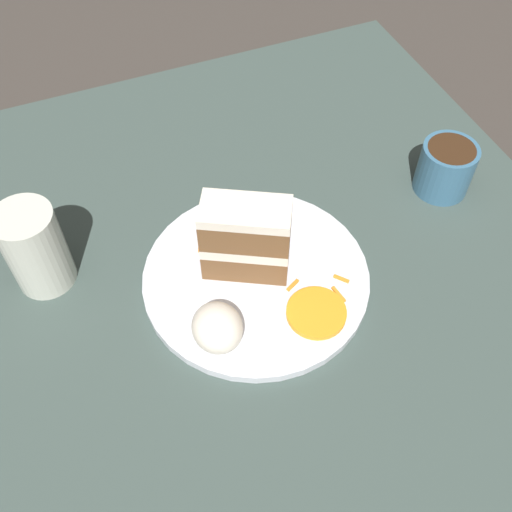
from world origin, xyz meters
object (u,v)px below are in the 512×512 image
at_px(cake_slice, 246,238).
at_px(drinking_glass, 37,253).
at_px(plate, 256,277).
at_px(coffee_mug, 446,167).
at_px(orange_garnish, 316,313).
at_px(cream_dollop, 217,328).

height_order(cake_slice, drinking_glass, cake_slice).
relative_size(plate, drinking_glass, 2.44).
bearing_deg(drinking_glass, cake_slice, -110.48).
bearing_deg(coffee_mug, orange_garnish, 116.92).
bearing_deg(plate, drinking_glass, 66.43).
relative_size(plate, coffee_mug, 3.71).
distance_m(drinking_glass, coffee_mug, 0.53).
bearing_deg(drinking_glass, coffee_mug, -95.68).
bearing_deg(orange_garnish, coffee_mug, -63.08).
height_order(drinking_glass, coffee_mug, drinking_glass).
relative_size(cream_dollop, coffee_mug, 0.84).
xyz_separation_m(plate, drinking_glass, (0.10, 0.24, 0.04)).
xyz_separation_m(orange_garnish, coffee_mug, (0.13, -0.25, 0.02)).
distance_m(orange_garnish, drinking_glass, 0.33).
bearing_deg(coffee_mug, cream_dollop, 107.41).
xyz_separation_m(cake_slice, coffee_mug, (0.03, -0.30, -0.03)).
relative_size(orange_garnish, drinking_glass, 0.62).
relative_size(cake_slice, drinking_glass, 1.01).
distance_m(cream_dollop, drinking_glass, 0.23).
bearing_deg(drinking_glass, plate, -113.57).
height_order(plate, orange_garnish, orange_garnish).
bearing_deg(cream_dollop, drinking_glass, 43.92).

